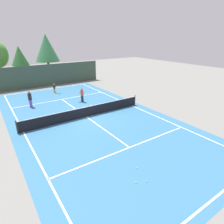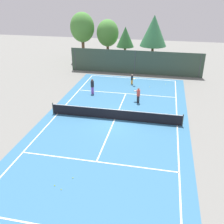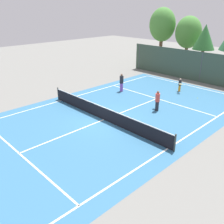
{
  "view_description": "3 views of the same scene",
  "coord_description": "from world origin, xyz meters",
  "px_view_note": "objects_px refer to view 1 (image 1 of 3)",
  "views": [
    {
      "loc": [
        -7.18,
        -14.89,
        7.0
      ],
      "look_at": [
        0.95,
        -2.87,
        1.22
      ],
      "focal_mm": 30.49,
      "sensor_mm": 36.0,
      "label": 1
    },
    {
      "loc": [
        3.94,
        -20.13,
        10.69
      ],
      "look_at": [
        -0.1,
        -0.75,
        1.09
      ],
      "focal_mm": 41.11,
      "sensor_mm": 36.0,
      "label": 2
    },
    {
      "loc": [
        12.06,
        -10.87,
        7.55
      ],
      "look_at": [
        1.49,
        -0.62,
        1.25
      ],
      "focal_mm": 39.67,
      "sensor_mm": 36.0,
      "label": 3
    }
  ],
  "objects_px": {
    "player_2": "(54,88)",
    "tennis_ball_8": "(12,101)",
    "tennis_ball_1": "(80,87)",
    "player_0": "(30,99)",
    "tennis_ball_0": "(137,168)",
    "tennis_ball_7": "(72,91)",
    "tennis_ball_5": "(74,98)",
    "tennis_ball_2": "(117,106)",
    "tennis_ball_4": "(146,181)",
    "player_1": "(82,95)",
    "tennis_ball_6": "(136,183)",
    "tennis_ball_3": "(45,124)",
    "ball_crate": "(83,113)"
  },
  "relations": [
    {
      "from": "tennis_ball_3",
      "to": "tennis_ball_6",
      "type": "xyz_separation_m",
      "value": [
        1.79,
        -9.74,
        0.0
      ]
    },
    {
      "from": "player_1",
      "to": "tennis_ball_0",
      "type": "bearing_deg",
      "value": -101.86
    },
    {
      "from": "player_2",
      "to": "tennis_ball_8",
      "type": "bearing_deg",
      "value": -173.1
    },
    {
      "from": "tennis_ball_6",
      "to": "tennis_ball_7",
      "type": "distance_m",
      "value": 18.78
    },
    {
      "from": "tennis_ball_0",
      "to": "tennis_ball_7",
      "type": "xyz_separation_m",
      "value": [
        3.49,
        17.4,
        0.0
      ]
    },
    {
      "from": "player_0",
      "to": "tennis_ball_6",
      "type": "relative_size",
      "value": 26.05
    },
    {
      "from": "tennis_ball_3",
      "to": "tennis_ball_5",
      "type": "distance_m",
      "value": 7.59
    },
    {
      "from": "tennis_ball_5",
      "to": "tennis_ball_7",
      "type": "bearing_deg",
      "value": 70.18
    },
    {
      "from": "tennis_ball_8",
      "to": "tennis_ball_2",
      "type": "bearing_deg",
      "value": -42.18
    },
    {
      "from": "ball_crate",
      "to": "player_2",
      "type": "bearing_deg",
      "value": 88.8
    },
    {
      "from": "tennis_ball_4",
      "to": "player_1",
      "type": "bearing_deg",
      "value": 77.76
    },
    {
      "from": "player_0",
      "to": "player_2",
      "type": "relative_size",
      "value": 1.37
    },
    {
      "from": "player_1",
      "to": "tennis_ball_7",
      "type": "relative_size",
      "value": 24.43
    },
    {
      "from": "player_1",
      "to": "tennis_ball_3",
      "type": "distance_m",
      "value": 6.44
    },
    {
      "from": "tennis_ball_1",
      "to": "tennis_ball_8",
      "type": "distance_m",
      "value": 9.52
    },
    {
      "from": "player_0",
      "to": "tennis_ball_2",
      "type": "height_order",
      "value": "player_0"
    },
    {
      "from": "player_1",
      "to": "player_0",
      "type": "bearing_deg",
      "value": 164.43
    },
    {
      "from": "player_1",
      "to": "tennis_ball_1",
      "type": "height_order",
      "value": "player_1"
    },
    {
      "from": "player_0",
      "to": "ball_crate",
      "type": "xyz_separation_m",
      "value": [
        3.71,
        -4.94,
        -0.7
      ]
    },
    {
      "from": "player_1",
      "to": "tennis_ball_3",
      "type": "height_order",
      "value": "player_1"
    },
    {
      "from": "player_1",
      "to": "tennis_ball_2",
      "type": "xyz_separation_m",
      "value": [
        2.47,
        -3.48,
        -0.8
      ]
    },
    {
      "from": "tennis_ball_4",
      "to": "tennis_ball_6",
      "type": "xyz_separation_m",
      "value": [
        -0.51,
        0.23,
        0.0
      ]
    },
    {
      "from": "player_1",
      "to": "tennis_ball_7",
      "type": "height_order",
      "value": "player_1"
    },
    {
      "from": "player_2",
      "to": "tennis_ball_4",
      "type": "height_order",
      "value": "player_2"
    },
    {
      "from": "tennis_ball_5",
      "to": "tennis_ball_8",
      "type": "height_order",
      "value": "same"
    },
    {
      "from": "tennis_ball_0",
      "to": "tennis_ball_3",
      "type": "distance_m",
      "value": 9.24
    },
    {
      "from": "tennis_ball_1",
      "to": "tennis_ball_5",
      "type": "xyz_separation_m",
      "value": [
        -2.88,
        -4.3,
        0.0
      ]
    },
    {
      "from": "tennis_ball_4",
      "to": "player_0",
      "type": "bearing_deg",
      "value": 98.72
    },
    {
      "from": "player_1",
      "to": "tennis_ball_3",
      "type": "bearing_deg",
      "value": -145.3
    },
    {
      "from": "tennis_ball_2",
      "to": "tennis_ball_5",
      "type": "relative_size",
      "value": 1.0
    },
    {
      "from": "tennis_ball_7",
      "to": "player_2",
      "type": "bearing_deg",
      "value": 165.34
    },
    {
      "from": "tennis_ball_4",
      "to": "tennis_ball_7",
      "type": "relative_size",
      "value": 1.0
    },
    {
      "from": "player_0",
      "to": "tennis_ball_3",
      "type": "relative_size",
      "value": 26.05
    },
    {
      "from": "player_0",
      "to": "player_2",
      "type": "distance_m",
      "value": 5.6
    },
    {
      "from": "tennis_ball_4",
      "to": "tennis_ball_7",
      "type": "xyz_separation_m",
      "value": [
        3.82,
        18.51,
        0.0
      ]
    },
    {
      "from": "player_0",
      "to": "tennis_ball_5",
      "type": "distance_m",
      "value": 5.19
    },
    {
      "from": "tennis_ball_2",
      "to": "tennis_ball_6",
      "type": "relative_size",
      "value": 1.0
    },
    {
      "from": "tennis_ball_8",
      "to": "player_2",
      "type": "bearing_deg",
      "value": 6.9
    },
    {
      "from": "ball_crate",
      "to": "tennis_ball_1",
      "type": "xyz_separation_m",
      "value": [
        4.26,
        9.78,
        -0.15
      ]
    },
    {
      "from": "player_0",
      "to": "tennis_ball_1",
      "type": "height_order",
      "value": "player_0"
    },
    {
      "from": "ball_crate",
      "to": "tennis_ball_3",
      "type": "height_order",
      "value": "ball_crate"
    },
    {
      "from": "tennis_ball_4",
      "to": "tennis_ball_8",
      "type": "relative_size",
      "value": 1.0
    },
    {
      "from": "tennis_ball_2",
      "to": "tennis_ball_7",
      "type": "height_order",
      "value": "same"
    },
    {
      "from": "tennis_ball_1",
      "to": "player_0",
      "type": "bearing_deg",
      "value": -148.74
    },
    {
      "from": "tennis_ball_0",
      "to": "tennis_ball_5",
      "type": "distance_m",
      "value": 14.71
    },
    {
      "from": "player_2",
      "to": "tennis_ball_3",
      "type": "xyz_separation_m",
      "value": [
        -3.88,
        -9.12,
        -0.62
      ]
    },
    {
      "from": "ball_crate",
      "to": "tennis_ball_6",
      "type": "distance_m",
      "value": 10.09
    },
    {
      "from": "tennis_ball_5",
      "to": "tennis_ball_7",
      "type": "xyz_separation_m",
      "value": [
        1.04,
        2.89,
        0.0
      ]
    },
    {
      "from": "player_0",
      "to": "tennis_ball_7",
      "type": "bearing_deg",
      "value": 29.2
    },
    {
      "from": "player_0",
      "to": "tennis_ball_6",
      "type": "xyz_separation_m",
      "value": [
        1.8,
        -14.85,
        -0.85
      ]
    }
  ]
}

